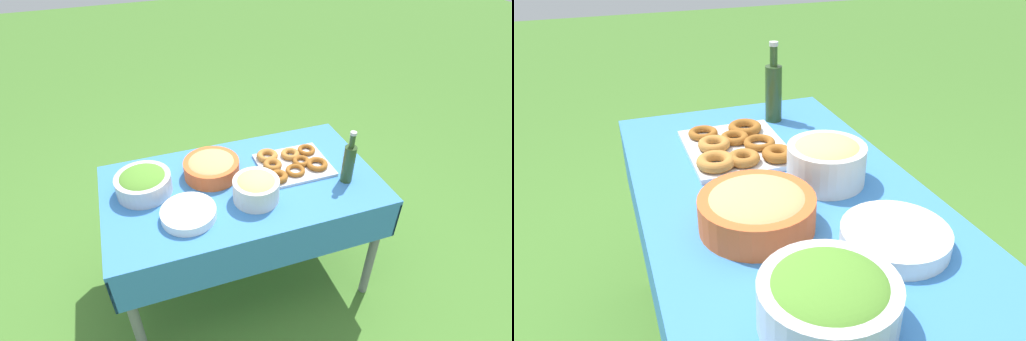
% 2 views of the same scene
% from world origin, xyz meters
% --- Properties ---
extents(ground_plane, '(14.00, 14.00, 0.00)m').
position_xyz_m(ground_plane, '(0.00, 0.00, 0.00)').
color(ground_plane, '#477A2D').
extents(picnic_table, '(1.43, 0.81, 0.76)m').
position_xyz_m(picnic_table, '(0.00, 0.00, 0.66)').
color(picnic_table, '#387AC6').
rests_on(picnic_table, ground_plane).
extents(salad_bowl, '(0.28, 0.28, 0.12)m').
position_xyz_m(salad_bowl, '(-0.49, 0.10, 0.82)').
color(salad_bowl, silver).
rests_on(salad_bowl, picnic_table).
extents(pasta_bowl, '(0.23, 0.23, 0.14)m').
position_xyz_m(pasta_bowl, '(0.03, -0.14, 0.83)').
color(pasta_bowl, silver).
rests_on(pasta_bowl, picnic_table).
extents(donut_platter, '(0.40, 0.34, 0.05)m').
position_xyz_m(donut_platter, '(0.30, 0.05, 0.78)').
color(donut_platter, silver).
rests_on(donut_platter, picnic_table).
extents(plate_stack, '(0.26, 0.26, 0.05)m').
position_xyz_m(plate_stack, '(-0.32, -0.16, 0.78)').
color(plate_stack, white).
rests_on(plate_stack, picnic_table).
extents(olive_oil_bottle, '(0.06, 0.06, 0.30)m').
position_xyz_m(olive_oil_bottle, '(0.53, -0.16, 0.88)').
color(olive_oil_bottle, '#2D4723').
rests_on(olive_oil_bottle, picnic_table).
extents(bread_bowl, '(0.30, 0.30, 0.11)m').
position_xyz_m(bread_bowl, '(-0.13, 0.12, 0.82)').
color(bread_bowl, '#E05B28').
rests_on(bread_bowl, picnic_table).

